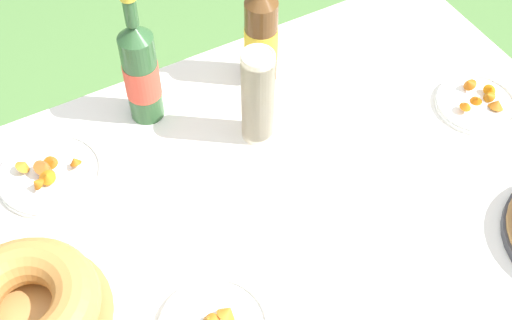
{
  "coord_description": "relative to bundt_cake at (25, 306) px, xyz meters",
  "views": [
    {
      "loc": [
        -0.46,
        -0.67,
        1.94
      ],
      "look_at": [
        -0.01,
        0.15,
        0.79
      ],
      "focal_mm": 50.0,
      "sensor_mm": 36.0,
      "label": 1
    }
  ],
  "objects": [
    {
      "name": "cider_bottle_green",
      "position": [
        0.4,
        0.37,
        0.09
      ],
      "size": [
        0.08,
        0.08,
        0.35
      ],
      "color": "#2D562D",
      "rests_on": "tablecloth"
    },
    {
      "name": "garden_table",
      "position": [
        0.53,
        -0.06,
        -0.12
      ],
      "size": [
        1.45,
        1.11,
        0.72
      ],
      "color": "brown",
      "rests_on": "ground_plane"
    },
    {
      "name": "snack_plate_right",
      "position": [
        0.14,
        0.3,
        -0.04
      ],
      "size": [
        0.23,
        0.23,
        0.06
      ],
      "color": "white",
      "rests_on": "tablecloth"
    },
    {
      "name": "snack_plate_near",
      "position": [
        1.08,
        0.03,
        -0.04
      ],
      "size": [
        0.19,
        0.19,
        0.05
      ],
      "color": "white",
      "rests_on": "tablecloth"
    },
    {
      "name": "tablecloth",
      "position": [
        0.53,
        -0.06,
        -0.06
      ],
      "size": [
        1.46,
        1.12,
        0.1
      ],
      "color": "white",
      "rests_on": "garden_table"
    },
    {
      "name": "cider_bottle_amber",
      "position": [
        0.68,
        0.36,
        0.08
      ],
      "size": [
        0.08,
        0.08,
        0.34
      ],
      "color": "brown",
      "rests_on": "tablecloth"
    },
    {
      "name": "bundt_cake",
      "position": [
        0.0,
        0.0,
        0.0
      ],
      "size": [
        0.31,
        0.31,
        0.09
      ],
      "color": "#B78447",
      "rests_on": "tablecloth"
    },
    {
      "name": "cup_stack",
      "position": [
        0.59,
        0.2,
        0.07
      ],
      "size": [
        0.07,
        0.07,
        0.24
      ],
      "color": "beige",
      "rests_on": "tablecloth"
    }
  ]
}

